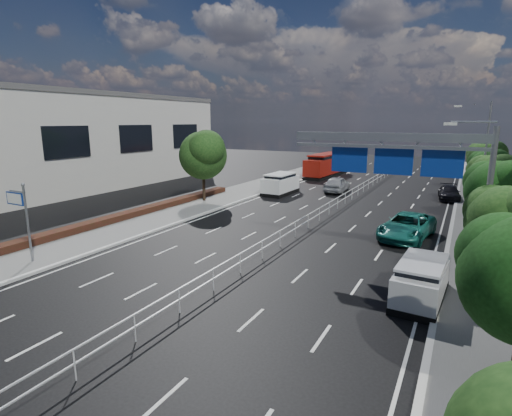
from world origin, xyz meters
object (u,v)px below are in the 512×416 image
at_px(red_bus, 326,164).
at_px(pedestrian_b, 467,206).
at_px(toilet_sign, 21,209).
at_px(white_minivan, 280,184).
at_px(near_car_dark, 359,164).
at_px(parked_car_teal, 407,226).
at_px(parked_car_dark, 449,193).
at_px(near_car_silver, 337,184).
at_px(overhead_gantry, 408,157).
at_px(pedestrian_a, 485,218).
at_px(silver_minivan, 421,281).

xyz_separation_m(red_bus, pedestrian_b, (17.35, -17.89, -0.71)).
bearing_deg(toilet_sign, white_minivan, 81.82).
height_order(near_car_dark, pedestrian_b, pedestrian_b).
relative_size(white_minivan, near_car_dark, 1.18).
bearing_deg(white_minivan, parked_car_teal, -35.97).
bearing_deg(near_car_dark, white_minivan, 78.65).
bearing_deg(pedestrian_b, near_car_dark, -32.13).
bearing_deg(pedestrian_b, parked_car_dark, -48.50).
relative_size(red_bus, near_car_silver, 2.13).
bearing_deg(pedestrian_b, red_bus, -16.26).
bearing_deg(white_minivan, overhead_gantry, -44.94).
xyz_separation_m(near_car_silver, pedestrian_a, (13.51, -10.33, 0.07)).
bearing_deg(parked_car_dark, near_car_silver, 178.90).
xyz_separation_m(near_car_silver, parked_car_dark, (10.83, 0.91, -0.18)).
height_order(toilet_sign, silver_minivan, toilet_sign).
height_order(overhead_gantry, pedestrian_a, overhead_gantry).
distance_m(toilet_sign, silver_minivan, 19.97).
bearing_deg(pedestrian_b, near_car_silver, 1.76).
relative_size(toilet_sign, near_car_dark, 1.02).
distance_m(red_bus, near_car_dark, 11.21).
relative_size(near_car_silver, parked_car_dark, 1.08).
bearing_deg(near_car_silver, silver_minivan, 111.61).
xyz_separation_m(parked_car_dark, pedestrian_a, (2.68, -11.23, 0.25)).
height_order(toilet_sign, pedestrian_b, toilet_sign).
bearing_deg(near_car_silver, pedestrian_a, 140.15).
bearing_deg(near_car_silver, pedestrian_b, 149.68).
bearing_deg(parked_car_dark, pedestrian_a, -82.44).
distance_m(overhead_gantry, pedestrian_b, 13.71).
relative_size(near_car_silver, parked_car_teal, 0.87).
bearing_deg(red_bus, silver_minivan, -62.76).
bearing_deg(parked_car_dark, pedestrian_b, -84.00).
xyz_separation_m(near_car_silver, silver_minivan, (10.83, -24.24, 0.03)).
height_order(red_bus, near_car_dark, red_bus).
bearing_deg(toilet_sign, silver_minivan, 14.16).
bearing_deg(near_car_dark, silver_minivan, 98.98).
height_order(near_car_silver, pedestrian_b, near_car_silver).
bearing_deg(red_bus, overhead_gantry, -61.60).
bearing_deg(near_car_dark, parked_car_dark, 115.36).
height_order(toilet_sign, white_minivan, toilet_sign).
bearing_deg(parked_car_dark, silver_minivan, -95.88).
distance_m(toilet_sign, pedestrian_b, 30.76).
relative_size(near_car_dark, parked_car_dark, 0.94).
xyz_separation_m(silver_minivan, parked_car_dark, (-0.00, 25.14, -0.21)).
xyz_separation_m(silver_minivan, pedestrian_b, (1.57, 17.68, 0.04)).
bearing_deg(pedestrian_a, white_minivan, -16.45).
height_order(toilet_sign, red_bus, toilet_sign).
bearing_deg(pedestrian_a, near_car_dark, -60.49).
bearing_deg(overhead_gantry, parked_car_dark, 85.53).
bearing_deg(silver_minivan, overhead_gantry, 110.01).
xyz_separation_m(near_car_silver, near_car_dark, (-3.14, 22.37, -0.14)).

